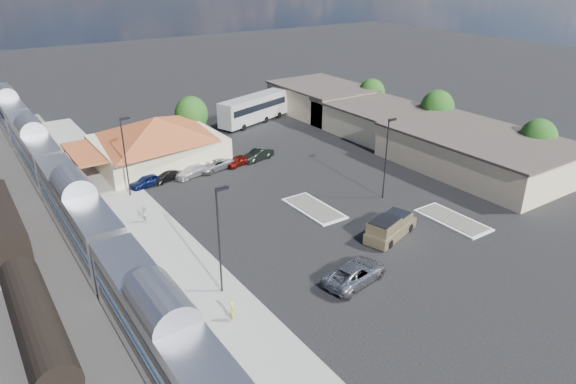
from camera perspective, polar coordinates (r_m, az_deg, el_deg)
ground at (r=50.73m, az=0.62°, el=-3.84°), size 280.00×280.00×0.00m
railbed at (r=50.88m, az=-24.93°, el=-6.16°), size 16.00×100.00×0.12m
platform at (r=50.76m, az=-14.60°, el=-4.57°), size 5.50×92.00×0.18m
passenger_train at (r=50.40m, az=-22.28°, el=-2.33°), size 3.00×104.00×5.55m
freight_cars at (r=52.93m, az=-29.13°, el=-3.57°), size 2.80×46.00×4.00m
station_depot at (r=67.55m, az=-14.38°, el=5.55°), size 18.35×12.24×6.20m
buildings_east at (r=77.08m, az=11.86°, el=7.40°), size 14.40×51.40×4.80m
traffic_island_south at (r=54.22m, az=2.89°, el=-1.81°), size 3.30×7.50×0.21m
traffic_island_north at (r=54.37m, az=17.83°, el=-2.96°), size 3.30×7.50×0.21m
lamp_plat_s at (r=38.77m, az=-7.60°, el=-4.53°), size 1.08×0.25×9.00m
lamp_plat_n at (r=57.81m, az=-17.63°, el=4.35°), size 1.08×0.25×9.00m
lamp_lot at (r=55.80m, az=10.94°, el=4.36°), size 1.08×0.25×9.00m
tree_east_a at (r=70.86m, az=26.01°, el=5.34°), size 4.56×4.56×6.42m
tree_east_b at (r=79.45m, az=16.25°, el=8.91°), size 4.94×4.94×6.96m
tree_east_c at (r=88.84m, az=9.30°, el=10.79°), size 4.41×4.41×6.21m
tree_depot at (r=75.28m, az=-10.68°, el=8.49°), size 4.71×4.71×6.63m
pickup_truck at (r=49.47m, az=11.36°, el=-3.79°), size 6.64×4.01×2.16m
suv at (r=42.37m, az=7.49°, el=-8.91°), size 6.46×3.90×1.68m
coach_bus at (r=83.51m, az=-3.83°, el=9.32°), size 13.90×7.18×4.39m
person_a at (r=37.88m, az=-6.22°, el=-13.01°), size 0.42×0.62×1.66m
person_b at (r=52.64m, az=-15.69°, el=-2.43°), size 0.79×0.95×1.74m
parked_car_a at (r=61.59m, az=-15.47°, el=1.19°), size 4.41×2.56×1.41m
parked_car_b at (r=62.61m, az=-13.43°, el=1.74°), size 4.15×2.47×1.29m
parked_car_c at (r=63.41m, az=-10.65°, el=2.32°), size 5.01×3.07×1.36m
parked_car_d at (r=64.88m, az=-8.19°, el=3.03°), size 5.50×3.47×1.41m
parked_car_e at (r=66.00m, az=-5.59°, el=3.48°), size 4.06×2.50×1.29m
parked_car_f at (r=67.68m, az=-3.34°, el=4.17°), size 4.74×2.50×1.49m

